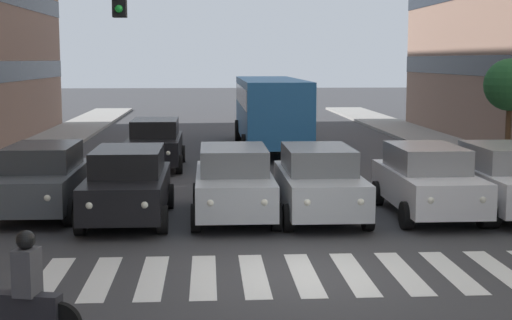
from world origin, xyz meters
name	(u,v)px	position (x,y,z in m)	size (l,w,h in m)	color
ground_plane	(304,274)	(0.00, 0.00, 0.00)	(180.00, 180.00, 0.00)	#38383A
crosswalk_markings	(304,274)	(0.00, 0.00, 0.00)	(9.45, 2.80, 0.01)	silver
car_0	(507,179)	(-5.68, -4.97, 0.89)	(2.02, 4.44, 1.72)	silver
car_1	(427,180)	(-3.67, -4.96, 0.89)	(2.02, 4.44, 1.72)	silver
car_2	(319,182)	(-0.98, -4.89, 0.89)	(2.02, 4.44, 1.72)	#B2B7BC
car_3	(234,182)	(1.09, -4.97, 0.89)	(2.02, 4.44, 1.72)	#B2B7BC
car_4	(128,184)	(3.61, -4.84, 0.89)	(2.02, 4.44, 1.72)	black
car_5	(43,179)	(5.82, -5.78, 0.89)	(2.02, 4.44, 1.72)	#474C51
car_row2_0	(155,143)	(3.57, -13.71, 0.89)	(2.02, 4.44, 1.72)	black
bus_behind_traffic	(270,106)	(-0.98, -19.29, 1.86)	(2.78, 10.50, 3.00)	#286BAD
motorcycle_with_rider	(23,297)	(4.20, 3.05, 0.65)	(1.68, 0.50, 1.57)	black
street_tree_2	(510,85)	(-8.86, -12.78, 2.93)	(1.83, 1.83, 3.72)	#513823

